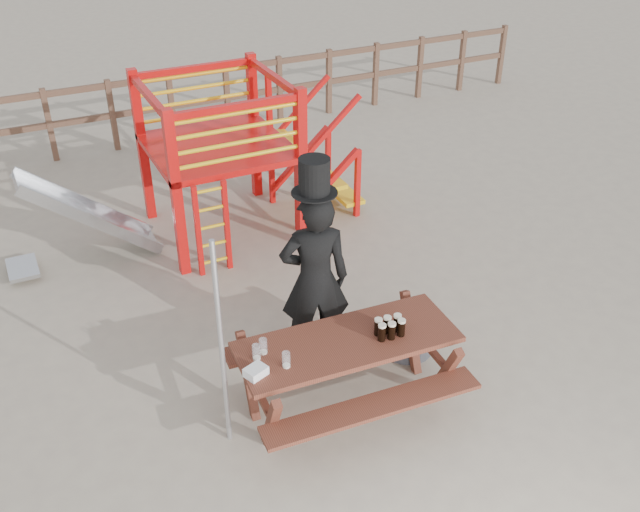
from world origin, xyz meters
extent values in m
plane|color=tan|center=(0.00, 0.00, 0.00)|extent=(60.00, 60.00, 0.00)
cube|color=brown|center=(0.00, 7.00, 1.10)|extent=(15.00, 0.06, 0.10)
cube|color=brown|center=(0.00, 7.00, 0.60)|extent=(15.00, 0.06, 0.10)
cube|color=brown|center=(-1.50, 7.00, 0.60)|extent=(0.09, 0.09, 1.20)
cube|color=brown|center=(-0.50, 7.00, 0.60)|extent=(0.09, 0.09, 1.20)
cube|color=brown|center=(0.50, 7.00, 0.60)|extent=(0.09, 0.09, 1.20)
cube|color=brown|center=(1.50, 7.00, 0.60)|extent=(0.09, 0.09, 1.20)
cube|color=brown|center=(2.50, 7.00, 0.60)|extent=(0.09, 0.09, 1.20)
cube|color=brown|center=(3.50, 7.00, 0.60)|extent=(0.09, 0.09, 1.20)
cube|color=brown|center=(4.50, 7.00, 0.60)|extent=(0.09, 0.09, 1.20)
cube|color=brown|center=(5.50, 7.00, 0.60)|extent=(0.09, 0.09, 1.20)
cube|color=brown|center=(6.50, 7.00, 0.60)|extent=(0.09, 0.09, 1.20)
cube|color=brown|center=(7.50, 7.00, 0.60)|extent=(0.09, 0.09, 1.20)
cube|color=red|center=(-0.60, 2.80, 1.05)|extent=(0.12, 0.12, 2.10)
cube|color=red|center=(1.00, 2.80, 1.05)|extent=(0.12, 0.12, 2.10)
cube|color=red|center=(-0.60, 4.40, 1.05)|extent=(0.12, 0.12, 2.10)
cube|color=red|center=(1.00, 4.40, 1.05)|extent=(0.12, 0.12, 2.10)
cube|color=red|center=(0.20, 3.60, 1.20)|extent=(1.72, 1.72, 0.08)
cube|color=red|center=(0.20, 2.80, 2.00)|extent=(1.60, 0.08, 0.08)
cube|color=red|center=(0.20, 4.40, 2.00)|extent=(1.60, 0.08, 0.08)
cube|color=red|center=(-0.60, 3.60, 2.00)|extent=(0.08, 1.60, 0.08)
cube|color=red|center=(1.00, 3.60, 2.00)|extent=(0.08, 1.60, 0.08)
cylinder|color=yellow|center=(0.20, 2.80, 1.38)|extent=(1.50, 0.05, 0.05)
cylinder|color=yellow|center=(0.20, 4.40, 1.38)|extent=(1.50, 0.05, 0.05)
cylinder|color=yellow|center=(0.20, 2.80, 1.56)|extent=(1.50, 0.05, 0.05)
cylinder|color=yellow|center=(0.20, 4.40, 1.56)|extent=(1.50, 0.05, 0.05)
cylinder|color=yellow|center=(0.20, 2.80, 1.74)|extent=(1.50, 0.05, 0.05)
cylinder|color=yellow|center=(0.20, 4.40, 1.74)|extent=(1.50, 0.05, 0.05)
cylinder|color=yellow|center=(0.20, 2.80, 1.92)|extent=(1.50, 0.05, 0.05)
cylinder|color=yellow|center=(0.20, 4.40, 1.92)|extent=(1.50, 0.05, 0.05)
cube|color=red|center=(-0.43, 2.65, 0.60)|extent=(0.06, 0.06, 1.20)
cube|color=red|center=(-0.07, 2.65, 0.60)|extent=(0.06, 0.06, 1.20)
cylinder|color=yellow|center=(-0.25, 2.65, 0.15)|extent=(0.36, 0.04, 0.04)
cylinder|color=yellow|center=(-0.25, 2.65, 0.39)|extent=(0.36, 0.04, 0.04)
cylinder|color=yellow|center=(-0.25, 2.65, 0.63)|extent=(0.36, 0.04, 0.04)
cylinder|color=yellow|center=(-0.25, 2.65, 0.87)|extent=(0.36, 0.04, 0.04)
cylinder|color=yellow|center=(-0.25, 2.65, 1.11)|extent=(0.36, 0.04, 0.04)
cube|color=yellow|center=(1.15, 3.60, 1.08)|extent=(0.30, 0.90, 0.06)
cube|color=yellow|center=(1.43, 3.60, 0.78)|extent=(0.30, 0.90, 0.06)
cube|color=yellow|center=(1.71, 3.60, 0.48)|extent=(0.30, 0.90, 0.06)
cube|color=yellow|center=(1.99, 3.60, 0.18)|extent=(0.30, 0.90, 0.06)
cube|color=red|center=(1.55, 3.15, 0.60)|extent=(0.95, 0.08, 0.86)
cube|color=red|center=(1.55, 4.05, 0.60)|extent=(0.95, 0.08, 0.86)
cube|color=#B8BABF|center=(-1.50, 3.60, 0.62)|extent=(1.53, 0.55, 1.21)
cube|color=#B8BABF|center=(-1.50, 3.33, 0.66)|extent=(1.58, 0.04, 1.28)
cube|color=#B8BABF|center=(-1.50, 3.87, 0.66)|extent=(1.58, 0.04, 1.28)
cube|color=#B8BABF|center=(-2.40, 3.60, 0.10)|extent=(0.35, 0.55, 0.05)
cube|color=brown|center=(0.09, -0.14, 0.76)|extent=(2.06, 0.88, 0.05)
cube|color=brown|center=(0.06, -0.69, 0.45)|extent=(2.03, 0.41, 0.04)
cube|color=brown|center=(0.13, 0.41, 0.45)|extent=(2.03, 0.41, 0.04)
cube|color=brown|center=(-0.76, -0.08, 0.36)|extent=(0.16, 1.21, 0.73)
cube|color=brown|center=(0.95, -0.19, 0.36)|extent=(0.16, 1.21, 0.73)
imported|color=black|center=(0.14, 0.64, 0.94)|extent=(0.79, 0.63, 1.89)
cube|color=#0B7B24|center=(0.19, 0.79, 1.17)|extent=(0.08, 0.04, 0.44)
cylinder|color=black|center=(0.14, 0.64, 1.90)|extent=(0.43, 0.43, 0.01)
cylinder|color=black|center=(0.14, 0.64, 2.07)|extent=(0.29, 0.29, 0.33)
cube|color=white|center=(0.18, 0.78, 2.18)|extent=(0.15, 0.05, 0.04)
cylinder|color=#B2B2B7|center=(-1.06, -0.06, 1.04)|extent=(0.05, 0.05, 2.08)
cylinder|color=#36363B|center=(1.06, 0.31, 0.06)|extent=(0.53, 0.53, 0.12)
cylinder|color=#36363B|center=(1.06, 0.31, 0.17)|extent=(0.06, 0.06, 0.10)
cube|color=white|center=(-0.83, -0.22, 0.82)|extent=(0.22, 0.19, 0.08)
cylinder|color=black|center=(0.36, -0.28, 0.86)|extent=(0.07, 0.07, 0.15)
cylinder|color=beige|center=(0.36, -0.28, 0.94)|extent=(0.07, 0.07, 0.02)
cylinder|color=black|center=(0.45, -0.29, 0.86)|extent=(0.07, 0.07, 0.15)
cylinder|color=beige|center=(0.45, -0.29, 0.94)|extent=(0.07, 0.07, 0.02)
cylinder|color=black|center=(0.56, -0.29, 0.86)|extent=(0.07, 0.07, 0.15)
cylinder|color=beige|center=(0.56, -0.29, 0.94)|extent=(0.07, 0.07, 0.02)
cylinder|color=black|center=(0.38, -0.19, 0.86)|extent=(0.07, 0.07, 0.15)
cylinder|color=beige|center=(0.38, -0.19, 0.94)|extent=(0.07, 0.07, 0.02)
cylinder|color=black|center=(0.47, -0.20, 0.86)|extent=(0.07, 0.07, 0.15)
cylinder|color=beige|center=(0.47, -0.20, 0.94)|extent=(0.07, 0.07, 0.02)
cylinder|color=black|center=(0.56, -0.21, 0.86)|extent=(0.07, 0.07, 0.15)
cylinder|color=beige|center=(0.56, -0.21, 0.94)|extent=(0.07, 0.07, 0.02)
cylinder|color=silver|center=(-0.55, -0.23, 0.86)|extent=(0.07, 0.07, 0.15)
cylinder|color=beige|center=(-0.55, -0.23, 0.79)|extent=(0.07, 0.07, 0.02)
cylinder|color=silver|center=(-0.66, 0.02, 0.86)|extent=(0.07, 0.07, 0.15)
cylinder|color=beige|center=(-0.66, 0.02, 0.79)|extent=(0.07, 0.07, 0.02)
cylinder|color=silver|center=(-0.74, -0.03, 0.86)|extent=(0.07, 0.07, 0.15)
cylinder|color=beige|center=(-0.74, -0.03, 0.79)|extent=(0.07, 0.07, 0.02)
camera|label=1|loc=(-2.36, -4.57, 4.79)|focal=40.00mm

